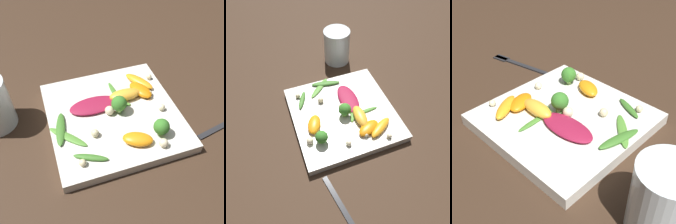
{
  "view_description": "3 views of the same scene",
  "coord_description": "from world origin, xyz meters",
  "views": [
    {
      "loc": [
        0.12,
        0.34,
        0.42
      ],
      "look_at": [
        0.01,
        0.02,
        0.04
      ],
      "focal_mm": 42.0,
      "sensor_mm": 36.0,
      "label": 1
    },
    {
      "loc": [
        -0.33,
        0.14,
        0.48
      ],
      "look_at": [
        -0.01,
        0.02,
        0.03
      ],
      "focal_mm": 35.0,
      "sensor_mm": 36.0,
      "label": 2
    },
    {
      "loc": [
        0.31,
        -0.32,
        0.36
      ],
      "look_at": [
        0.01,
        -0.02,
        0.04
      ],
      "focal_mm": 50.0,
      "sensor_mm": 36.0,
      "label": 3
    }
  ],
  "objects": [
    {
      "name": "arugula_sprig_0",
      "position": [
        -0.02,
        -0.05,
        0.02
      ],
      "size": [
        0.01,
        0.07,
        0.0
      ],
      "color": "#47842D",
      "rests_on": "plate"
    },
    {
      "name": "arugula_sprig_1",
      "position": [
        0.11,
        0.01,
        0.03
      ],
      "size": [
        0.03,
        0.08,
        0.01
      ],
      "color": "#3D7528",
      "rests_on": "plate"
    },
    {
      "name": "orange_segment_0",
      "position": [
        -0.08,
        -0.07,
        0.03
      ],
      "size": [
        0.06,
        0.07,
        0.02
      ],
      "color": "orange",
      "rests_on": "plate"
    },
    {
      "name": "macadamia_nut_2",
      "position": [
        -0.06,
        0.11,
        0.03
      ],
      "size": [
        0.02,
        0.02,
        0.02
      ],
      "color": "beige",
      "rests_on": "plate"
    },
    {
      "name": "broccoli_floret_0",
      "position": [
        -0.01,
        0.0,
        0.04
      ],
      "size": [
        0.03,
        0.03,
        0.04
      ],
      "color": "#84AD5B",
      "rests_on": "plate"
    },
    {
      "name": "macadamia_nut_1",
      "position": [
        -0.11,
        -0.08,
        0.03
      ],
      "size": [
        0.01,
        0.01,
        0.01
      ],
      "color": "beige",
      "rests_on": "plate"
    },
    {
      "name": "orange_segment_2",
      "position": [
        -0.08,
        -0.04,
        0.03
      ],
      "size": [
        0.05,
        0.07,
        0.02
      ],
      "color": "orange",
      "rests_on": "plate"
    },
    {
      "name": "arugula_sprig_4",
      "position": [
        0.1,
        0.03,
        0.02
      ],
      "size": [
        0.07,
        0.07,
        0.01
      ],
      "color": "#518E33",
      "rests_on": "plate"
    },
    {
      "name": "orange_segment_3",
      "position": [
        -0.02,
        0.08,
        0.03
      ],
      "size": [
        0.06,
        0.05,
        0.02
      ],
      "color": "orange",
      "rests_on": "plate"
    },
    {
      "name": "radicchio_leaf_0",
      "position": [
        0.03,
        -0.03,
        0.03
      ],
      "size": [
        0.11,
        0.05,
        0.01
      ],
      "color": "maroon",
      "rests_on": "plate"
    },
    {
      "name": "macadamia_nut_3",
      "position": [
        0.01,
        0.0,
        0.03
      ],
      "size": [
        0.02,
        0.02,
        0.02
      ],
      "color": "beige",
      "rests_on": "plate"
    },
    {
      "name": "arugula_sprig_3",
      "position": [
        0.07,
        0.09,
        0.03
      ],
      "size": [
        0.06,
        0.04,
        0.01
      ],
      "color": "#3D7528",
      "rests_on": "plate"
    },
    {
      "name": "macadamia_nut_5",
      "position": [
        -0.1,
        0.02,
        0.03
      ],
      "size": [
        0.01,
        0.01,
        0.01
      ],
      "color": "beige",
      "rests_on": "plate"
    },
    {
      "name": "arugula_sprig_2",
      "position": [
        -0.01,
        -0.03,
        0.02
      ],
      "size": [
        0.08,
        0.05,
        0.01
      ],
      "color": "#518E33",
      "rests_on": "plate"
    },
    {
      "name": "broccoli_floret_1",
      "position": [
        -0.07,
        0.08,
        0.04
      ],
      "size": [
        0.03,
        0.03,
        0.04
      ],
      "color": "#84AD5B",
      "rests_on": "plate"
    },
    {
      "name": "ground_plane",
      "position": [
        0.0,
        0.0,
        0.0
      ],
      "size": [
        2.4,
        2.4,
        0.0
      ],
      "primitive_type": "plane",
      "color": "#382619"
    },
    {
      "name": "orange_segment_1",
      "position": [
        -0.04,
        -0.03,
        0.03
      ],
      "size": [
        0.07,
        0.03,
        0.02
      ],
      "color": "#FCAD33",
      "rests_on": "plate"
    },
    {
      "name": "macadamia_nut_0",
      "position": [
        -0.09,
        -0.02,
        0.03
      ],
      "size": [
        0.01,
        0.01,
        0.01
      ],
      "color": "beige",
      "rests_on": "plate"
    },
    {
      "name": "plate",
      "position": [
        0.0,
        0.0,
        0.01
      ],
      "size": [
        0.26,
        0.26,
        0.02
      ],
      "color": "silver",
      "rests_on": "ground_plane"
    },
    {
      "name": "macadamia_nut_4",
      "position": [
        0.09,
        0.1,
        0.03
      ],
      "size": [
        0.01,
        0.01,
        0.01
      ],
      "color": "beige",
      "rests_on": "plate"
    },
    {
      "name": "macadamia_nut_6",
      "position": [
        0.05,
        0.05,
        0.03
      ],
      "size": [
        0.02,
        0.02,
        0.02
      ],
      "color": "beige",
      "rests_on": "plate"
    }
  ]
}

